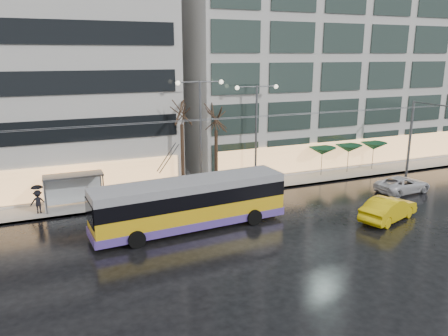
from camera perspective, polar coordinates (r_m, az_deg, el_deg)
ground at (r=26.42m, az=0.94°, el=-10.29°), size 140.00×140.00×0.00m
sidewalk at (r=39.37m, az=-4.54°, el=-1.73°), size 80.00×10.00×0.15m
kerb at (r=34.90m, az=-1.99°, el=-3.85°), size 80.00×0.10×0.15m
building_right at (r=49.98m, az=12.81°, el=16.02°), size 32.00×14.00×25.00m
trolleybus at (r=28.62m, az=-4.38°, el=-4.85°), size 13.00×5.27×5.96m
catenary at (r=32.46m, az=-3.01°, el=2.37°), size 42.24×5.12×7.00m
bus_shelter at (r=33.93m, az=-19.69°, el=-1.94°), size 4.20×1.60×2.51m
street_lamp_near at (r=35.13m, az=-3.09°, el=6.19°), size 3.96×0.36×9.03m
street_lamp_far at (r=37.12m, az=4.24°, el=6.19°), size 3.96×0.36×8.53m
tree_a at (r=34.71m, az=-5.58°, el=7.86°), size 3.20×3.20×8.40m
tree_b at (r=35.96m, az=-1.05°, el=7.06°), size 3.20×3.20×7.70m
parasol_a at (r=41.46m, az=12.71°, el=2.17°), size 2.50×2.50×2.65m
parasol_b at (r=43.24m, az=15.97°, el=2.47°), size 2.50×2.50×2.65m
parasol_c at (r=45.15m, az=18.96°, el=2.74°), size 2.50×2.50×2.65m
taxi_b at (r=32.25m, az=20.69°, el=-4.99°), size 5.31×3.29×1.65m
sedan_silver at (r=39.11m, az=22.32°, el=-2.00°), size 5.06×2.63×1.36m
pedestrian_a at (r=35.05m, az=-17.19°, el=-1.85°), size 1.18×1.19×2.19m
pedestrian_b at (r=33.22m, az=-14.23°, el=-3.59°), size 0.91×0.76×1.71m
pedestrian_c at (r=33.66m, az=-23.14°, el=-3.65°), size 1.14×0.88×2.11m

